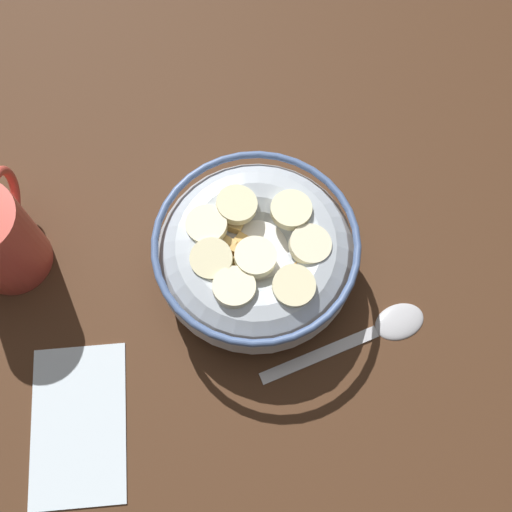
% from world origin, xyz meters
% --- Properties ---
extents(ground_plane, '(1.13, 1.13, 0.02)m').
position_xyz_m(ground_plane, '(0.00, 0.00, -0.01)').
color(ground_plane, '#472B19').
extents(cereal_bowl, '(0.17, 0.17, 0.07)m').
position_xyz_m(cereal_bowl, '(-0.00, 0.00, 0.03)').
color(cereal_bowl, '#B2BCC6').
rests_on(cereal_bowl, ground_plane).
extents(spoon, '(0.08, 0.14, 0.01)m').
position_xyz_m(spoon, '(-0.05, -0.11, 0.00)').
color(spoon, '#B7B7BC').
rests_on(spoon, ground_plane).
extents(folded_napkin, '(0.13, 0.09, 0.00)m').
position_xyz_m(folded_napkin, '(-0.14, 0.14, 0.00)').
color(folded_napkin, silver).
rests_on(folded_napkin, ground_plane).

